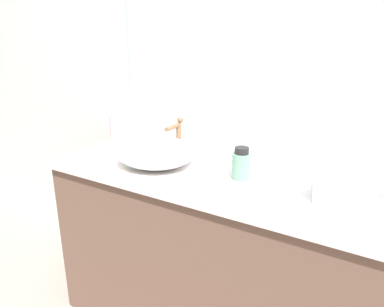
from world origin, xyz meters
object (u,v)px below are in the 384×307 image
soap_dispenser (115,129)px  perfume_bottle (241,164)px  sink_basin (155,152)px  tissue_box (330,182)px

soap_dispenser → perfume_bottle: bearing=-6.5°
soap_dispenser → perfume_bottle: (0.78, -0.09, -0.03)m
sink_basin → tissue_box: bearing=2.7°
soap_dispenser → perfume_bottle: soap_dispenser is taller
perfume_bottle → sink_basin: bearing=-172.3°
sink_basin → tissue_box: size_ratio=2.22×
sink_basin → perfume_bottle: 0.40m
sink_basin → perfume_bottle: size_ratio=2.65×
perfume_bottle → soap_dispenser: bearing=173.5°
sink_basin → soap_dispenser: 0.40m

